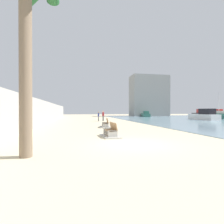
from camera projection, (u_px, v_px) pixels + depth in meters
ground_plane at (96, 122)px, 27.22m from camera, size 120.00×120.00×0.00m
seawall at (44, 112)px, 25.73m from camera, size 0.80×64.00×3.09m
bench_near at (110, 133)px, 12.17m from camera, size 1.22×2.16×0.98m
bench_far at (105, 125)px, 19.04m from camera, size 1.30×2.20×0.98m
person_walking at (98, 116)px, 29.93m from camera, size 0.22×0.53×1.61m
person_standing at (103, 115)px, 30.75m from camera, size 0.31×0.48×1.77m
boat_nearest at (146, 115)px, 51.78m from camera, size 3.26×6.29×1.65m
boat_outer at (200, 114)px, 48.49m from camera, size 3.98×7.27×2.21m
boat_mid_bay at (204, 116)px, 34.44m from camera, size 2.35×6.46×2.13m
boat_far_left at (214, 114)px, 52.93m from camera, size 2.55×7.12×2.20m
boat_distant at (220, 115)px, 39.53m from camera, size 2.09×6.07×5.75m
harbor_building at (149, 96)px, 58.64m from camera, size 12.00×6.00×13.17m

